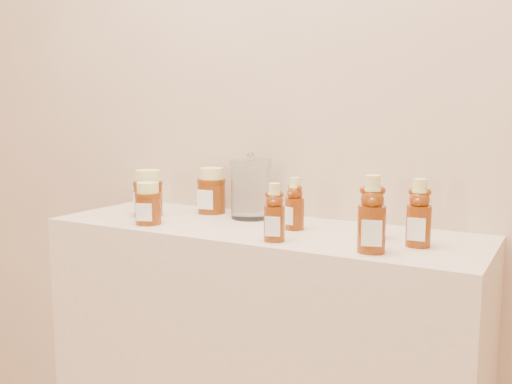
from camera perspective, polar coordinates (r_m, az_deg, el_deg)
The scene contains 11 objects.
wall_back at distance 1.71m, azimuth 3.69°, elevation 12.67°, with size 3.50×0.02×2.70m, color tan.
display_table at distance 1.71m, azimuth 0.34°, elevation -18.47°, with size 1.20×0.40×0.90m, color beige.
bear_bottle_back_left at distance 1.51m, azimuth 3.90°, elevation -0.82°, with size 0.05×0.05×0.16m, color #612407, non-canonical shape.
bear_bottle_back_mid at distance 1.43m, azimuth 11.59°, elevation -1.20°, with size 0.06×0.06×0.17m, color #612407, non-canonical shape.
bear_bottle_back_right at distance 1.37m, azimuth 16.00°, elevation -1.59°, with size 0.06×0.06×0.18m, color #612407, non-canonical shape.
bear_bottle_front_left at distance 1.38m, azimuth 1.85°, elevation -1.65°, with size 0.05×0.05×0.16m, color #612407, non-canonical shape.
bear_bottle_front_right at distance 1.29m, azimuth 11.53°, elevation -1.69°, with size 0.07×0.07×0.20m, color #612407, non-canonical shape.
honey_jar_left at distance 1.74m, azimuth -10.74°, elevation -0.11°, with size 0.09×0.09×0.14m, color #612407, non-canonical shape.
honey_jar_back at distance 1.76m, azimuth -4.48°, elevation 0.15°, with size 0.09×0.09×0.14m, color #612407, non-canonical shape.
honey_jar_front at distance 1.61m, azimuth -10.73°, elevation -1.13°, with size 0.07×0.07×0.12m, color #612407, non-canonical shape.
glass_canister at distance 1.67m, azimuth -0.53°, elevation 0.56°, with size 0.12×0.12×0.19m, color white, non-canonical shape.
Camera 1 is at (0.74, 0.21, 1.21)m, focal length 40.00 mm.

